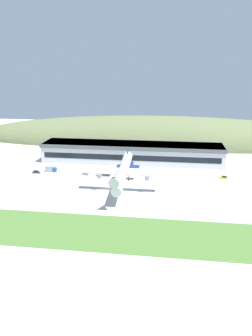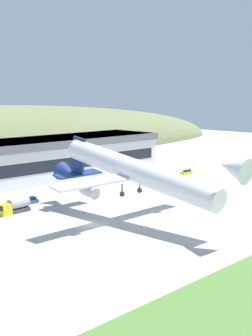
{
  "view_description": "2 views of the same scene",
  "coord_description": "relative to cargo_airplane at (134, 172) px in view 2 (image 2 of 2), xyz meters",
  "views": [
    {
      "loc": [
        31.33,
        -155.5,
        59.27
      ],
      "look_at": [
        10.16,
        -2.64,
        12.09
      ],
      "focal_mm": 35.0,
      "sensor_mm": 36.0,
      "label": 1
    },
    {
      "loc": [
        -60.01,
        -70.77,
        26.85
      ],
      "look_at": [
        10.99,
        0.91,
        10.49
      ],
      "focal_mm": 50.0,
      "sensor_mm": 36.0,
      "label": 2
    }
  ],
  "objects": [
    {
      "name": "traffic_cone_0",
      "position": [
        -4.59,
        21.85,
        -10.13
      ],
      "size": [
        0.52,
        0.52,
        0.58
      ],
      "color": "orange",
      "rests_on": "ground_plane"
    },
    {
      "name": "ground_plane",
      "position": [
        -8.84,
        3.71,
        -10.41
      ],
      "size": [
        439.94,
        439.94,
        0.0
      ],
      "primitive_type": "plane",
      "color": "#B7B5AF"
    },
    {
      "name": "service_car_2",
      "position": [
        52.94,
        27.29,
        -9.74
      ],
      "size": [
        4.65,
        1.98,
        1.61
      ],
      "color": "gold",
      "rests_on": "ground_plane"
    },
    {
      "name": "cargo_airplane",
      "position": [
        0.0,
        0.0,
        0.0
      ],
      "size": [
        39.55,
        52.33,
        12.29
      ],
      "color": "silver"
    },
    {
      "name": "service_car_3",
      "position": [
        -6.97,
        28.47,
        -9.75
      ],
      "size": [
        3.72,
        1.79,
        1.59
      ],
      "color": "#264C99",
      "rests_on": "ground_plane"
    },
    {
      "name": "fuel_truck",
      "position": [
        -14.68,
        23.27,
        -8.85
      ],
      "size": [
        7.7,
        3.06,
        3.34
      ],
      "color": "gold",
      "rests_on": "ground_plane"
    }
  ]
}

